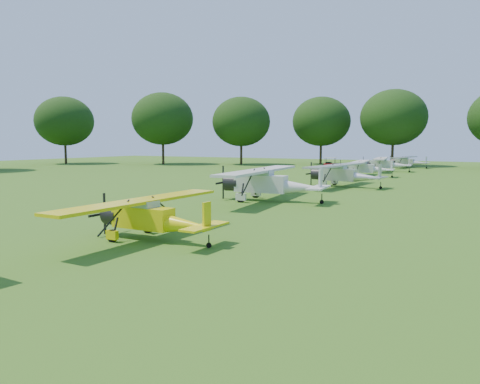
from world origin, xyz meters
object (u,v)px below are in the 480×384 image
object	(u,v)px
aircraft_2	(151,215)
aircraft_3	(269,181)
aircraft_4	(343,173)
aircraft_5	(365,167)
aircraft_6	(385,163)
golf_cart	(330,164)
aircraft_7	(407,161)

from	to	relation	value
aircraft_2	aircraft_3	bearing A→B (deg)	96.08
aircraft_2	aircraft_3	size ratio (longest dim) A/B	0.77
aircraft_3	aircraft_4	bearing A→B (deg)	77.02
aircraft_3	aircraft_5	distance (m)	25.97
aircraft_5	aircraft_6	world-z (taller)	aircraft_6
golf_cart	aircraft_6	bearing A→B (deg)	-34.02
aircraft_2	aircraft_6	world-z (taller)	aircraft_6
aircraft_4	aircraft_5	bearing A→B (deg)	101.23
aircraft_6	aircraft_7	distance (m)	11.06
aircraft_4	aircraft_5	xyz separation A→B (m)	(-1.40, 13.45, -0.14)
aircraft_2	aircraft_6	xyz separation A→B (m)	(-1.03, 50.76, 0.10)
aircraft_2	aircraft_5	world-z (taller)	aircraft_5
aircraft_2	aircraft_5	xyz separation A→B (m)	(-1.12, 40.02, 0.07)
aircraft_6	aircraft_4	bearing A→B (deg)	-95.22
aircraft_6	golf_cart	xyz separation A→B (m)	(-9.43, 4.93, -0.64)
aircraft_4	golf_cart	bearing A→B (deg)	115.52
aircraft_5	golf_cart	distance (m)	18.25
golf_cart	aircraft_2	bearing A→B (deg)	-85.78
aircraft_3	aircraft_4	world-z (taller)	aircraft_3
aircraft_5	golf_cart	xyz separation A→B (m)	(-9.34, 15.67, -0.61)
aircraft_6	golf_cart	world-z (taller)	aircraft_6
aircraft_5	aircraft_3	bearing A→B (deg)	-96.93
aircraft_3	golf_cart	distance (m)	42.65
aircraft_3	aircraft_6	bearing A→B (deg)	83.68
aircraft_2	aircraft_6	distance (m)	50.77
aircraft_5	aircraft_7	bearing A→B (deg)	80.21
aircraft_7	aircraft_4	bearing A→B (deg)	-81.29
aircraft_4	golf_cart	xyz separation A→B (m)	(-10.74, 29.12, -0.74)
aircraft_5	aircraft_6	distance (m)	10.74
aircraft_3	aircraft_5	world-z (taller)	aircraft_3
aircraft_7	aircraft_3	bearing A→B (deg)	-83.23
aircraft_3	aircraft_6	xyz separation A→B (m)	(0.23, 36.71, -0.21)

